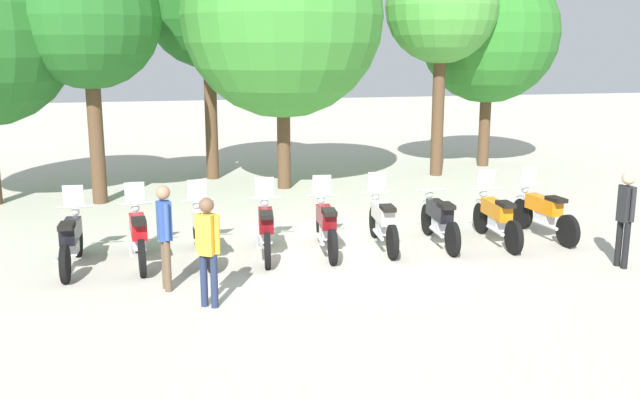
{
  "coord_description": "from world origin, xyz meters",
  "views": [
    {
      "loc": [
        -3.16,
        -12.38,
        3.78
      ],
      "look_at": [
        0.0,
        0.5,
        0.9
      ],
      "focal_mm": 39.51,
      "sensor_mm": 36.0,
      "label": 1
    }
  ],
  "objects_px": {
    "tree_1": "(88,18)",
    "motorcycle_5": "(383,221)",
    "motorcycle_2": "(203,231)",
    "motorcycle_3": "(266,228)",
    "tree_4": "(442,8)",
    "motorcycle_1": "(138,235)",
    "motorcycle_0": "(71,239)",
    "motorcycle_6": "(439,219)",
    "motorcycle_8": "(543,212)",
    "tree_5": "(489,34)",
    "person_2": "(625,212)",
    "tree_3": "(282,16)",
    "tree_2": "(207,5)",
    "person_1": "(208,244)",
    "person_0": "(165,229)",
    "motorcycle_4": "(326,225)",
    "motorcycle_7": "(496,217)"
  },
  "relations": [
    {
      "from": "motorcycle_6",
      "to": "motorcycle_7",
      "type": "relative_size",
      "value": 1.0
    },
    {
      "from": "person_0",
      "to": "motorcycle_3",
      "type": "bearing_deg",
      "value": 27.82
    },
    {
      "from": "tree_5",
      "to": "tree_4",
      "type": "bearing_deg",
      "value": -149.91
    },
    {
      "from": "motorcycle_1",
      "to": "tree_3",
      "type": "height_order",
      "value": "tree_3"
    },
    {
      "from": "motorcycle_5",
      "to": "motorcycle_6",
      "type": "xyz_separation_m",
      "value": [
        1.14,
        -0.08,
        -0.01
      ]
    },
    {
      "from": "tree_2",
      "to": "tree_4",
      "type": "relative_size",
      "value": 1.03
    },
    {
      "from": "tree_5",
      "to": "motorcycle_2",
      "type": "bearing_deg",
      "value": -139.52
    },
    {
      "from": "motorcycle_1",
      "to": "motorcycle_5",
      "type": "height_order",
      "value": "same"
    },
    {
      "from": "motorcycle_5",
      "to": "tree_1",
      "type": "distance_m",
      "value": 8.69
    },
    {
      "from": "motorcycle_5",
      "to": "motorcycle_8",
      "type": "bearing_deg",
      "value": -85.01
    },
    {
      "from": "person_0",
      "to": "tree_1",
      "type": "relative_size",
      "value": 0.27
    },
    {
      "from": "motorcycle_2",
      "to": "motorcycle_3",
      "type": "distance_m",
      "value": 1.15
    },
    {
      "from": "person_0",
      "to": "tree_1",
      "type": "bearing_deg",
      "value": 89.72
    },
    {
      "from": "person_2",
      "to": "tree_5",
      "type": "xyz_separation_m",
      "value": [
        2.63,
        10.56,
        3.2
      ]
    },
    {
      "from": "motorcycle_6",
      "to": "person_1",
      "type": "distance_m",
      "value": 5.26
    },
    {
      "from": "motorcycle_2",
      "to": "tree_2",
      "type": "bearing_deg",
      "value": -10.52
    },
    {
      "from": "motorcycle_5",
      "to": "tree_3",
      "type": "xyz_separation_m",
      "value": [
        -0.74,
        6.19,
        4.06
      ]
    },
    {
      "from": "person_2",
      "to": "motorcycle_7",
      "type": "bearing_deg",
      "value": -61.08
    },
    {
      "from": "tree_5",
      "to": "motorcycle_1",
      "type": "bearing_deg",
      "value": -142.66
    },
    {
      "from": "motorcycle_3",
      "to": "tree_4",
      "type": "distance_m",
      "value": 10.49
    },
    {
      "from": "motorcycle_1",
      "to": "tree_4",
      "type": "xyz_separation_m",
      "value": [
        8.67,
        7.01,
        4.38
      ]
    },
    {
      "from": "motorcycle_5",
      "to": "tree_5",
      "type": "height_order",
      "value": "tree_5"
    },
    {
      "from": "person_0",
      "to": "tree_5",
      "type": "height_order",
      "value": "tree_5"
    },
    {
      "from": "person_1",
      "to": "tree_2",
      "type": "xyz_separation_m",
      "value": [
        1.03,
        10.57,
        3.98
      ]
    },
    {
      "from": "motorcycle_1",
      "to": "tree_5",
      "type": "height_order",
      "value": "tree_5"
    },
    {
      "from": "tree_4",
      "to": "person_0",
      "type": "bearing_deg",
      "value": -133.71
    },
    {
      "from": "motorcycle_1",
      "to": "person_2",
      "type": "distance_m",
      "value": 8.55
    },
    {
      "from": "tree_5",
      "to": "tree_3",
      "type": "bearing_deg",
      "value": -163.0
    },
    {
      "from": "motorcycle_8",
      "to": "tree_4",
      "type": "bearing_deg",
      "value": -9.03
    },
    {
      "from": "person_2",
      "to": "tree_3",
      "type": "relative_size",
      "value": 0.24
    },
    {
      "from": "motorcycle_4",
      "to": "person_0",
      "type": "bearing_deg",
      "value": 122.36
    },
    {
      "from": "motorcycle_0",
      "to": "motorcycle_6",
      "type": "bearing_deg",
      "value": -88.45
    },
    {
      "from": "tree_1",
      "to": "motorcycle_8",
      "type": "bearing_deg",
      "value": -31.5
    },
    {
      "from": "person_1",
      "to": "person_2",
      "type": "distance_m",
      "value": 7.2
    },
    {
      "from": "motorcycle_3",
      "to": "person_0",
      "type": "xyz_separation_m",
      "value": [
        -1.85,
        -1.53,
        0.48
      ]
    },
    {
      "from": "motorcycle_2",
      "to": "tree_5",
      "type": "distance_m",
      "value": 13.29
    },
    {
      "from": "motorcycle_8",
      "to": "tree_1",
      "type": "height_order",
      "value": "tree_1"
    },
    {
      "from": "motorcycle_5",
      "to": "tree_4",
      "type": "height_order",
      "value": "tree_4"
    },
    {
      "from": "person_2",
      "to": "tree_3",
      "type": "xyz_separation_m",
      "value": [
        -4.4,
        8.41,
        3.58
      ]
    },
    {
      "from": "motorcycle_4",
      "to": "tree_1",
      "type": "relative_size",
      "value": 0.35
    },
    {
      "from": "motorcycle_2",
      "to": "motorcycle_8",
      "type": "xyz_separation_m",
      "value": [
        6.83,
        -0.11,
        0.0
      ]
    },
    {
      "from": "tree_1",
      "to": "motorcycle_5",
      "type": "bearing_deg",
      "value": -44.38
    },
    {
      "from": "person_0",
      "to": "motorcycle_4",
      "type": "bearing_deg",
      "value": 14.73
    },
    {
      "from": "motorcycle_4",
      "to": "person_2",
      "type": "bearing_deg",
      "value": -108.52
    },
    {
      "from": "motorcycle_1",
      "to": "tree_4",
      "type": "distance_m",
      "value": 11.98
    },
    {
      "from": "person_0",
      "to": "motorcycle_2",
      "type": "bearing_deg",
      "value": 54.39
    },
    {
      "from": "motorcycle_0",
      "to": "person_1",
      "type": "distance_m",
      "value": 3.32
    },
    {
      "from": "motorcycle_4",
      "to": "tree_3",
      "type": "distance_m",
      "value": 7.45
    },
    {
      "from": "motorcycle_2",
      "to": "motorcycle_6",
      "type": "bearing_deg",
      "value": -95.69
    },
    {
      "from": "motorcycle_0",
      "to": "tree_3",
      "type": "relative_size",
      "value": 0.3
    }
  ]
}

